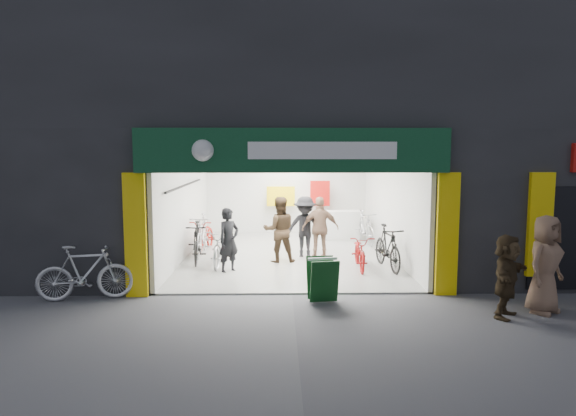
{
  "coord_description": "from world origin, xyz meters",
  "views": [
    {
      "loc": [
        -0.29,
        -10.6,
        3.08
      ],
      "look_at": [
        -0.06,
        1.5,
        1.68
      ],
      "focal_mm": 32.0,
      "sensor_mm": 36.0,
      "label": 1
    }
  ],
  "objects_px": {
    "pedestrian_near": "(545,264)",
    "bike_left_front": "(221,247)",
    "parked_bike": "(85,273)",
    "bike_right_front": "(388,248)",
    "sandwich_board": "(323,278)"
  },
  "relations": [
    {
      "from": "bike_left_front",
      "to": "parked_bike",
      "type": "height_order",
      "value": "parked_bike"
    },
    {
      "from": "pedestrian_near",
      "to": "sandwich_board",
      "type": "relative_size",
      "value": 2.11
    },
    {
      "from": "bike_left_front",
      "to": "parked_bike",
      "type": "relative_size",
      "value": 0.99
    },
    {
      "from": "bike_left_front",
      "to": "bike_right_front",
      "type": "relative_size",
      "value": 0.99
    },
    {
      "from": "bike_right_front",
      "to": "sandwich_board",
      "type": "bearing_deg",
      "value": -131.46
    },
    {
      "from": "parked_bike",
      "to": "sandwich_board",
      "type": "height_order",
      "value": "parked_bike"
    },
    {
      "from": "bike_right_front",
      "to": "parked_bike",
      "type": "relative_size",
      "value": 1.0
    },
    {
      "from": "bike_right_front",
      "to": "sandwich_board",
      "type": "relative_size",
      "value": 2.17
    },
    {
      "from": "bike_left_front",
      "to": "pedestrian_near",
      "type": "relative_size",
      "value": 1.02
    },
    {
      "from": "parked_bike",
      "to": "bike_left_front",
      "type": "bearing_deg",
      "value": -50.39
    },
    {
      "from": "bike_left_front",
      "to": "sandwich_board",
      "type": "bearing_deg",
      "value": -50.09
    },
    {
      "from": "pedestrian_near",
      "to": "sandwich_board",
      "type": "bearing_deg",
      "value": 133.73
    },
    {
      "from": "sandwich_board",
      "to": "pedestrian_near",
      "type": "bearing_deg",
      "value": -19.23
    },
    {
      "from": "pedestrian_near",
      "to": "bike_right_front",
      "type": "bearing_deg",
      "value": 86.65
    },
    {
      "from": "pedestrian_near",
      "to": "bike_left_front",
      "type": "bearing_deg",
      "value": 112.44
    }
  ]
}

